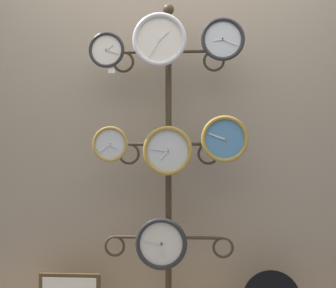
% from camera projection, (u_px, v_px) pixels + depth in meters
% --- Properties ---
extents(shop_wall, '(4.40, 0.04, 2.80)m').
position_uv_depth(shop_wall, '(170.00, 102.00, 2.56)').
color(shop_wall, gray).
rests_on(shop_wall, ground_plane).
extents(display_stand, '(0.79, 0.37, 1.98)m').
position_uv_depth(display_stand, '(168.00, 210.00, 2.39)').
color(display_stand, '#382D1E').
rests_on(display_stand, ground_plane).
extents(clock_top_left, '(0.22, 0.04, 0.22)m').
position_uv_depth(clock_top_left, '(107.00, 50.00, 2.36)').
color(clock_top_left, silver).
extents(clock_top_center, '(0.32, 0.04, 0.32)m').
position_uv_depth(clock_top_center, '(159.00, 40.00, 2.30)').
color(clock_top_center, silver).
extents(clock_top_right, '(0.26, 0.04, 0.26)m').
position_uv_depth(clock_top_right, '(223.00, 39.00, 2.30)').
color(clock_top_right, silver).
extents(clock_middle_left, '(0.21, 0.04, 0.21)m').
position_uv_depth(clock_middle_left, '(110.00, 144.00, 2.34)').
color(clock_middle_left, silver).
extents(clock_middle_center, '(0.29, 0.04, 0.29)m').
position_uv_depth(clock_middle_center, '(168.00, 151.00, 2.31)').
color(clock_middle_center, silver).
extents(clock_middle_right, '(0.28, 0.04, 0.28)m').
position_uv_depth(clock_middle_right, '(225.00, 139.00, 2.30)').
color(clock_middle_right, '#4C84B2').
extents(clock_bottom_center, '(0.30, 0.04, 0.30)m').
position_uv_depth(clock_bottom_center, '(161.00, 244.00, 2.27)').
color(clock_bottom_center, silver).
extents(price_tag_upper, '(0.04, 0.00, 0.03)m').
position_uv_depth(price_tag_upper, '(111.00, 71.00, 2.35)').
color(price_tag_upper, white).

